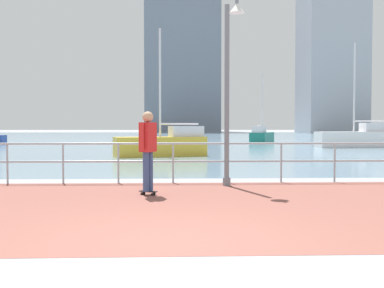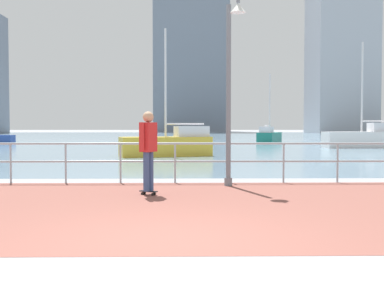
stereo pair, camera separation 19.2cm
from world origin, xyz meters
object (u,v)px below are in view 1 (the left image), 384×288
at_px(sailboat_gray, 262,136).
at_px(sailboat_red, 356,138).
at_px(lamppost, 230,72).
at_px(sailboat_teal, 163,144).
at_px(skateboarder, 148,145).

bearing_deg(sailboat_gray, sailboat_red, -59.66).
relative_size(lamppost, sailboat_teal, 0.82).
height_order(sailboat_gray, sailboat_teal, sailboat_teal).
relative_size(sailboat_gray, sailboat_teal, 0.96).
relative_size(lamppost, sailboat_red, 0.71).
height_order(lamppost, sailboat_red, sailboat_red).
distance_m(sailboat_red, sailboat_teal, 15.24).
distance_m(lamppost, skateboarder, 2.86).
bearing_deg(sailboat_teal, skateboarder, -90.08).
xyz_separation_m(sailboat_gray, sailboat_teal, (-7.89, -16.64, 0.02)).
xyz_separation_m(lamppost, sailboat_red, (10.85, 19.69, -2.09)).
height_order(sailboat_red, sailboat_teal, sailboat_red).
xyz_separation_m(skateboarder, sailboat_teal, (0.02, 12.64, -0.49)).
xyz_separation_m(sailboat_red, sailboat_teal, (-12.72, -8.38, -0.08)).
relative_size(sailboat_red, sailboat_gray, 1.19).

